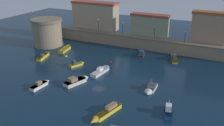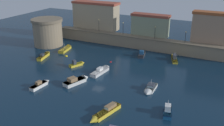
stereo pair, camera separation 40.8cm
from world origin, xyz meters
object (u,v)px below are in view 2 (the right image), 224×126
object	(u,v)px
quay_lamp_3	(186,35)
moored_boat_2	(102,70)
mooring_buoy_1	(111,62)
mooring_buoy_0	(66,56)
moored_boat_6	(77,64)
moored_boat_0	(142,53)
moored_boat_3	(66,48)
moored_boat_5	(168,110)
moored_boat_7	(41,84)
moored_boat_9	(174,57)
quay_lamp_1	(123,27)
moored_boat_8	(105,113)
moored_boat_4	(78,80)
quay_lamp_0	(99,23)
quay_lamp_2	(155,31)
moored_boat_1	(150,89)
fortress_tower	(48,32)
moored_boat_10	(45,55)

from	to	relation	value
quay_lamp_3	moored_boat_2	bearing A→B (deg)	-124.33
mooring_buoy_1	mooring_buoy_0	bearing A→B (deg)	-173.14
moored_boat_6	mooring_buoy_0	size ratio (longest dim) A/B	6.14
moored_boat_0	moored_boat_3	xyz separation A→B (m)	(-21.45, -5.53, -0.10)
moored_boat_5	moored_boat_7	xyz separation A→B (m)	(-26.30, -1.68, -0.12)
moored_boat_9	moored_boat_5	bearing A→B (deg)	173.06
quay_lamp_1	moored_boat_7	distance (m)	33.90
moored_boat_3	moored_boat_9	world-z (taller)	moored_boat_3
quay_lamp_3	moored_boat_8	world-z (taller)	quay_lamp_3
moored_boat_4	moored_boat_9	distance (m)	27.89
quay_lamp_0	moored_boat_3	xyz separation A→B (m)	(-4.76, -11.08, -5.65)
quay_lamp_2	moored_boat_6	world-z (taller)	quay_lamp_2
moored_boat_1	moored_boat_2	bearing A→B (deg)	-110.57
quay_lamp_1	moored_boat_8	distance (m)	39.85
quay_lamp_2	moored_boat_0	distance (m)	7.88
moored_boat_1	moored_boat_6	bearing A→B (deg)	-106.80
moored_boat_8	mooring_buoy_0	bearing A→B (deg)	-119.92
moored_boat_6	mooring_buoy_0	xyz separation A→B (m)	(-6.47, 4.28, -0.45)
moored_boat_0	mooring_buoy_1	distance (m)	10.26
fortress_tower	quay_lamp_0	world-z (taller)	fortress_tower
quay_lamp_0	moored_boat_7	size ratio (longest dim) A/B	0.72
quay_lamp_2	moored_boat_5	size ratio (longest dim) A/B	0.75
moored_boat_5	fortress_tower	bearing A→B (deg)	49.84
moored_boat_6	moored_boat_10	bearing A→B (deg)	107.09
moored_boat_8	mooring_buoy_1	xyz separation A→B (m)	(-10.43, 22.76, -0.50)
moored_boat_1	mooring_buoy_0	distance (m)	28.63
moored_boat_8	moored_boat_6	bearing A→B (deg)	-122.84
moored_boat_9	quay_lamp_2	bearing A→B (deg)	37.72
moored_boat_1	moored_boat_2	world-z (taller)	moored_boat_1
moored_boat_3	moored_boat_10	bearing A→B (deg)	158.40
quay_lamp_0	moored_boat_0	size ratio (longest dim) A/B	0.64
quay_lamp_2	moored_boat_3	xyz separation A→B (m)	(-23.02, -11.08, -5.46)
quay_lamp_1	mooring_buoy_0	bearing A→B (deg)	-121.39
mooring_buoy_0	moored_boat_3	bearing A→B (deg)	125.35
quay_lamp_0	moored_boat_6	size ratio (longest dim) A/B	0.87
quay_lamp_0	mooring_buoy_1	distance (m)	19.29
moored_boat_4	moored_boat_7	bearing A→B (deg)	147.55
mooring_buoy_0	quay_lamp_2	bearing A→B (deg)	38.95
moored_boat_0	moored_boat_4	xyz separation A→B (m)	(-6.03, -22.82, 0.05)
fortress_tower	moored_boat_10	bearing A→B (deg)	-56.69
quay_lamp_0	moored_boat_3	size ratio (longest dim) A/B	0.55
moored_boat_7	moored_boat_1	bearing A→B (deg)	-66.11
moored_boat_0	mooring_buoy_1	size ratio (longest dim) A/B	12.76
mooring_buoy_1	quay_lamp_3	bearing A→B (deg)	42.80
moored_boat_5	quay_lamp_1	bearing A→B (deg)	22.32
moored_boat_8	mooring_buoy_0	distance (m)	31.44
moored_boat_5	moored_boat_6	size ratio (longest dim) A/B	1.05
moored_boat_1	moored_boat_3	size ratio (longest dim) A/B	0.77
moored_boat_10	moored_boat_7	bearing A→B (deg)	-156.37
moored_boat_2	moored_boat_3	distance (m)	19.94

